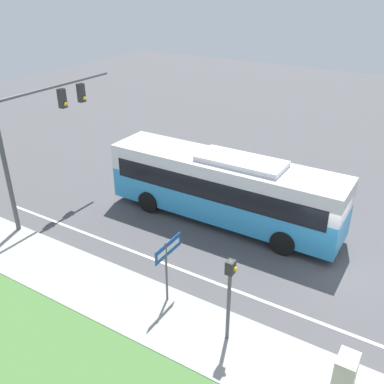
{
  "coord_description": "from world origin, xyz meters",
  "views": [
    {
      "loc": [
        -15.15,
        -2.66,
        10.52
      ],
      "look_at": [
        -0.4,
        6.35,
        1.71
      ],
      "focal_mm": 40.0,
      "sensor_mm": 36.0,
      "label": 1
    }
  ],
  "objects_px": {
    "signal_gantry": "(40,125)",
    "bus": "(223,186)",
    "pedestrian_signal": "(230,288)",
    "street_sign": "(168,258)",
    "utility_cabinet": "(345,373)"
  },
  "relations": [
    {
      "from": "signal_gantry",
      "to": "bus",
      "type": "bearing_deg",
      "value": -63.99
    },
    {
      "from": "pedestrian_signal",
      "to": "signal_gantry",
      "type": "bearing_deg",
      "value": 74.99
    },
    {
      "from": "signal_gantry",
      "to": "pedestrian_signal",
      "type": "bearing_deg",
      "value": -105.01
    },
    {
      "from": "street_sign",
      "to": "pedestrian_signal",
      "type": "bearing_deg",
      "value": -102.58
    },
    {
      "from": "signal_gantry",
      "to": "utility_cabinet",
      "type": "bearing_deg",
      "value": -101.48
    },
    {
      "from": "signal_gantry",
      "to": "pedestrian_signal",
      "type": "xyz_separation_m",
      "value": [
        -3.0,
        -11.18,
        -2.38
      ]
    },
    {
      "from": "pedestrian_signal",
      "to": "street_sign",
      "type": "distance_m",
      "value": 2.75
    },
    {
      "from": "signal_gantry",
      "to": "pedestrian_signal",
      "type": "height_order",
      "value": "signal_gantry"
    },
    {
      "from": "bus",
      "to": "utility_cabinet",
      "type": "height_order",
      "value": "bus"
    },
    {
      "from": "utility_cabinet",
      "to": "bus",
      "type": "bearing_deg",
      "value": 47.71
    },
    {
      "from": "pedestrian_signal",
      "to": "utility_cabinet",
      "type": "relative_size",
      "value": 2.61
    },
    {
      "from": "street_sign",
      "to": "utility_cabinet",
      "type": "distance_m",
      "value": 6.43
    },
    {
      "from": "bus",
      "to": "utility_cabinet",
      "type": "xyz_separation_m",
      "value": [
        -6.66,
        -7.32,
        -1.11
      ]
    },
    {
      "from": "bus",
      "to": "pedestrian_signal",
      "type": "distance_m",
      "value": 7.61
    },
    {
      "from": "signal_gantry",
      "to": "street_sign",
      "type": "bearing_deg",
      "value": -105.77
    }
  ]
}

